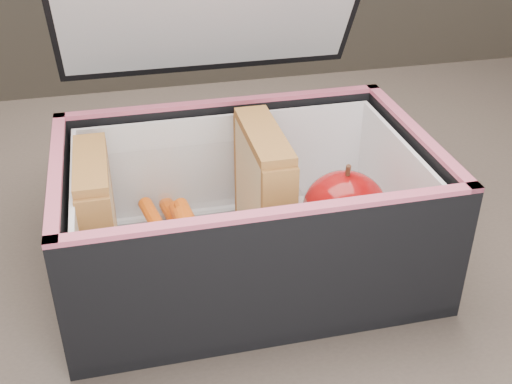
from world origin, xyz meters
TOP-DOWN VIEW (x-y plane):
  - kitchen_table at (0.00, 0.00)m, footprint 1.20×0.80m
  - lunch_bag at (-0.01, -0.00)m, footprint 0.28×0.28m
  - plastic_tub at (-0.06, -0.00)m, footprint 0.17×0.12m
  - sandwich_left at (-0.12, -0.00)m, footprint 0.02×0.09m
  - sandwich_right at (0.01, -0.00)m, footprint 0.03×0.09m
  - carrot_sticks at (-0.06, -0.00)m, footprint 0.05×0.16m
  - paper_napkin at (0.07, -0.01)m, footprint 0.09×0.09m
  - red_apple at (0.07, -0.02)m, footprint 0.08×0.08m

SIDE VIEW (x-z plane):
  - kitchen_table at x=0.00m, z-range 0.28..1.03m
  - paper_napkin at x=0.07m, z-range 0.76..0.77m
  - carrot_sticks at x=-0.06m, z-range 0.76..0.80m
  - plastic_tub at x=-0.06m, z-range 0.76..0.83m
  - red_apple at x=0.07m, z-range 0.77..0.84m
  - lunch_bag at x=-0.01m, z-range 0.68..0.94m
  - sandwich_left at x=-0.12m, z-range 0.77..0.86m
  - sandwich_right at x=0.01m, z-range 0.77..0.87m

